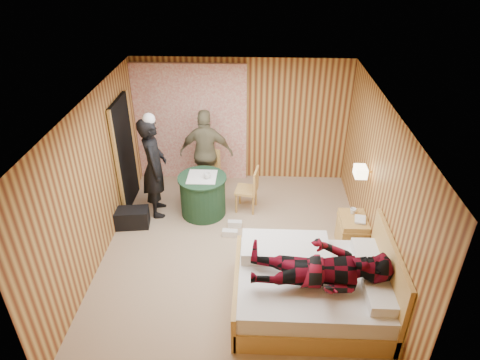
{
  "coord_description": "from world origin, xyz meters",
  "views": [
    {
      "loc": [
        0.32,
        -5.36,
        4.54
      ],
      "look_at": [
        0.06,
        0.53,
        1.05
      ],
      "focal_mm": 32.0,
      "sensor_mm": 36.0,
      "label": 1
    }
  ],
  "objects_px": {
    "duffel_bag": "(131,218)",
    "chair_far": "(208,169)",
    "man_on_bed": "(322,262)",
    "chair_near": "(250,187)",
    "round_table": "(203,195)",
    "bed": "(313,288)",
    "wall_lamp": "(361,172)",
    "woman_standing": "(154,168)",
    "man_at_table": "(206,153)",
    "nightstand": "(352,232)"
  },
  "relations": [
    {
      "from": "woman_standing",
      "to": "man_at_table",
      "type": "height_order",
      "value": "woman_standing"
    },
    {
      "from": "man_on_bed",
      "to": "chair_near",
      "type": "bearing_deg",
      "value": 110.19
    },
    {
      "from": "nightstand",
      "to": "man_at_table",
      "type": "distance_m",
      "value": 3.03
    },
    {
      "from": "bed",
      "to": "round_table",
      "type": "distance_m",
      "value": 2.79
    },
    {
      "from": "chair_near",
      "to": "man_at_table",
      "type": "height_order",
      "value": "man_at_table"
    },
    {
      "from": "duffel_bag",
      "to": "wall_lamp",
      "type": "bearing_deg",
      "value": -10.25
    },
    {
      "from": "bed",
      "to": "chair_near",
      "type": "bearing_deg",
      "value": 111.4
    },
    {
      "from": "bed",
      "to": "duffel_bag",
      "type": "relative_size",
      "value": 3.46
    },
    {
      "from": "man_at_table",
      "to": "nightstand",
      "type": "bearing_deg",
      "value": 148.85
    },
    {
      "from": "woman_standing",
      "to": "duffel_bag",
      "type": "bearing_deg",
      "value": 129.31
    },
    {
      "from": "woman_standing",
      "to": "round_table",
      "type": "bearing_deg",
      "value": -101.73
    },
    {
      "from": "man_on_bed",
      "to": "nightstand",
      "type": "bearing_deg",
      "value": 64.51
    },
    {
      "from": "bed",
      "to": "man_at_table",
      "type": "relative_size",
      "value": 1.2
    },
    {
      "from": "nightstand",
      "to": "woman_standing",
      "type": "height_order",
      "value": "woman_standing"
    },
    {
      "from": "round_table",
      "to": "duffel_bag",
      "type": "bearing_deg",
      "value": -159.34
    },
    {
      "from": "duffel_bag",
      "to": "woman_standing",
      "type": "relative_size",
      "value": 0.32
    },
    {
      "from": "round_table",
      "to": "man_at_table",
      "type": "xyz_separation_m",
      "value": [
        -0.0,
        0.73,
        0.47
      ]
    },
    {
      "from": "bed",
      "to": "woman_standing",
      "type": "xyz_separation_m",
      "value": [
        -2.6,
        2.17,
        0.61
      ]
    },
    {
      "from": "wall_lamp",
      "to": "duffel_bag",
      "type": "distance_m",
      "value": 3.94
    },
    {
      "from": "nightstand",
      "to": "round_table",
      "type": "height_order",
      "value": "round_table"
    },
    {
      "from": "man_at_table",
      "to": "man_on_bed",
      "type": "distance_m",
      "value": 3.6
    },
    {
      "from": "round_table",
      "to": "man_at_table",
      "type": "distance_m",
      "value": 0.87
    },
    {
      "from": "nightstand",
      "to": "duffel_bag",
      "type": "height_order",
      "value": "nightstand"
    },
    {
      "from": "wall_lamp",
      "to": "woman_standing",
      "type": "height_order",
      "value": "woman_standing"
    },
    {
      "from": "round_table",
      "to": "chair_near",
      "type": "relative_size",
      "value": 1.02
    },
    {
      "from": "bed",
      "to": "chair_near",
      "type": "relative_size",
      "value": 2.42
    },
    {
      "from": "duffel_bag",
      "to": "chair_far",
      "type": "bearing_deg",
      "value": 35.37
    },
    {
      "from": "bed",
      "to": "man_on_bed",
      "type": "relative_size",
      "value": 1.17
    },
    {
      "from": "nightstand",
      "to": "round_table",
      "type": "relative_size",
      "value": 0.68
    },
    {
      "from": "wall_lamp",
      "to": "bed",
      "type": "bearing_deg",
      "value": -117.79
    },
    {
      "from": "man_at_table",
      "to": "wall_lamp",
      "type": "bearing_deg",
      "value": 152.94
    },
    {
      "from": "bed",
      "to": "woman_standing",
      "type": "height_order",
      "value": "woman_standing"
    },
    {
      "from": "chair_near",
      "to": "woman_standing",
      "type": "bearing_deg",
      "value": -75.74
    },
    {
      "from": "chair_near",
      "to": "man_at_table",
      "type": "distance_m",
      "value": 1.09
    },
    {
      "from": "chair_far",
      "to": "man_at_table",
      "type": "distance_m",
      "value": 0.33
    },
    {
      "from": "chair_far",
      "to": "woman_standing",
      "type": "relative_size",
      "value": 0.5
    },
    {
      "from": "wall_lamp",
      "to": "man_at_table",
      "type": "relative_size",
      "value": 0.15
    },
    {
      "from": "man_on_bed",
      "to": "round_table",
      "type": "bearing_deg",
      "value": 126.76
    },
    {
      "from": "chair_near",
      "to": "man_at_table",
      "type": "xyz_separation_m",
      "value": [
        -0.85,
        0.58,
        0.37
      ]
    },
    {
      "from": "wall_lamp",
      "to": "bed",
      "type": "distance_m",
      "value": 1.98
    },
    {
      "from": "chair_far",
      "to": "man_at_table",
      "type": "xyz_separation_m",
      "value": [
        -0.02,
        0.04,
        0.32
      ]
    },
    {
      "from": "round_table",
      "to": "man_on_bed",
      "type": "height_order",
      "value": "man_on_bed"
    },
    {
      "from": "round_table",
      "to": "duffel_bag",
      "type": "distance_m",
      "value": 1.31
    },
    {
      "from": "wall_lamp",
      "to": "chair_near",
      "type": "height_order",
      "value": "wall_lamp"
    },
    {
      "from": "wall_lamp",
      "to": "chair_near",
      "type": "xyz_separation_m",
      "value": [
        -1.71,
        0.79,
        -0.81
      ]
    },
    {
      "from": "bed",
      "to": "duffel_bag",
      "type": "xyz_separation_m",
      "value": [
        -2.97,
        1.71,
        -0.15
      ]
    },
    {
      "from": "man_at_table",
      "to": "duffel_bag",
      "type": "bearing_deg",
      "value": 45.45
    },
    {
      "from": "man_at_table",
      "to": "man_on_bed",
      "type": "height_order",
      "value": "man_on_bed"
    },
    {
      "from": "bed",
      "to": "nightstand",
      "type": "height_order",
      "value": "bed"
    },
    {
      "from": "chair_far",
      "to": "duffel_bag",
      "type": "height_order",
      "value": "chair_far"
    }
  ]
}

